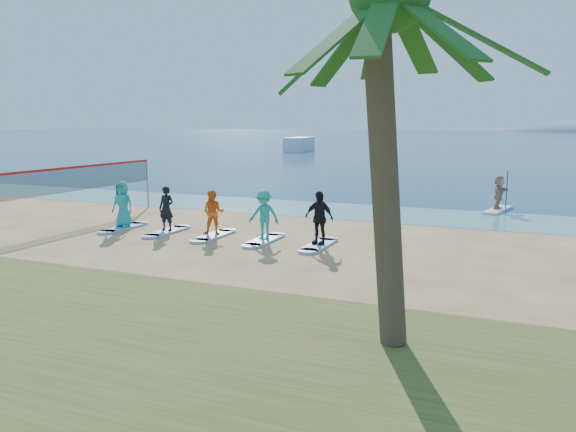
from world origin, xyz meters
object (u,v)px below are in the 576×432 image
at_px(student_3, 264,215).
at_px(student_4, 319,218).
at_px(student_1, 166,209).
at_px(student_2, 213,213).
at_px(volleyball_net, 82,178).
at_px(boat_offshore_a, 299,151).
at_px(surfboard_2, 214,236).
at_px(student_0, 123,204).
at_px(surfboard_1, 167,232).
at_px(surfboard_3, 264,240).
at_px(paddleboarder, 499,192).
at_px(paddleboard, 498,210).
at_px(surfboard_4, 319,245).
at_px(surfboard_0, 124,228).

xyz_separation_m(student_3, student_4, (2.13, 0.00, 0.04)).
bearing_deg(student_1, student_2, -1.02).
xyz_separation_m(volleyball_net, boat_offshore_a, (-14.42, 61.40, -1.90)).
xyz_separation_m(volleyball_net, surfboard_2, (6.98, -0.72, -1.86)).
relative_size(student_0, surfboard_1, 0.85).
height_order(student_1, surfboard_3, student_1).
bearing_deg(student_4, student_1, -169.55).
height_order(student_0, surfboard_1, student_0).
bearing_deg(student_0, student_2, -4.74).
bearing_deg(surfboard_2, student_2, 0.00).
bearing_deg(surfboard_1, student_4, 0.00).
xyz_separation_m(boat_offshore_a, student_4, (25.65, -62.12, 1.03)).
height_order(surfboard_1, student_3, student_3).
bearing_deg(surfboard_1, student_3, 0.00).
height_order(boat_offshore_a, student_4, student_4).
distance_m(paddleboarder, student_4, 12.21).
relative_size(surfboard_1, surfboard_3, 1.00).
relative_size(paddleboard, surfboard_2, 1.36).
distance_m(volleyball_net, student_4, 11.29).
bearing_deg(volleyball_net, student_0, -14.76).
bearing_deg(paddleboarder, surfboard_2, 154.28).
height_order(student_2, surfboard_4, student_2).
relative_size(boat_offshore_a, student_2, 4.67).
bearing_deg(student_1, surfboard_4, -1.02).
bearing_deg(surfboard_1, surfboard_3, 0.00).
bearing_deg(student_1, student_4, -1.02).
xyz_separation_m(surfboard_0, student_0, (0.00, 0.00, 0.98)).
bearing_deg(surfboard_1, paddleboarder, 42.89).
bearing_deg(surfboard_0, student_4, 0.00).
height_order(student_1, surfboard_4, student_1).
height_order(surfboard_0, surfboard_3, same).
bearing_deg(paddleboard, surfboard_0, -129.01).
bearing_deg(surfboard_1, student_0, 180.00).
relative_size(paddleboarder, surfboard_3, 0.74).
relative_size(student_1, surfboard_2, 0.80).
xyz_separation_m(volleyball_net, student_4, (11.24, -0.72, -0.88)).
height_order(surfboard_0, student_4, student_4).
bearing_deg(surfboard_4, student_1, 180.00).
bearing_deg(surfboard_2, student_4, 0.00).
bearing_deg(surfboard_2, surfboard_3, 0.00).
relative_size(paddleboard, student_1, 1.71).
distance_m(paddleboarder, surfboard_2, 14.63).
relative_size(surfboard_1, student_4, 1.17).
xyz_separation_m(paddleboarder, student_2, (-9.66, -10.95, 0.00)).
bearing_deg(paddleboard, student_3, -111.74).
bearing_deg(surfboard_3, surfboard_2, 180.00).
xyz_separation_m(student_2, student_3, (2.13, 0.00, 0.05)).
xyz_separation_m(student_3, surfboard_4, (2.13, 0.00, -0.95)).
bearing_deg(student_4, surfboard_0, -169.55).
height_order(boat_offshore_a, surfboard_4, boat_offshore_a).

